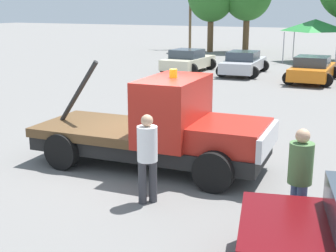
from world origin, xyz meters
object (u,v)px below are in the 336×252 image
(tow_truck, at_px, (163,130))
(traffic_cone, at_px, (159,119))
(person_at_hood, at_px, (147,153))
(canopy_tent_green, at_px, (315,25))
(person_near_truck, at_px, (300,173))
(parked_car_cream, at_px, (188,61))
(parked_car_silver, at_px, (244,63))
(parked_car_orange, at_px, (312,69))

(tow_truck, bearing_deg, traffic_cone, 114.67)
(person_at_hood, relative_size, canopy_tent_green, 0.51)
(person_near_truck, relative_size, person_at_hood, 1.02)
(canopy_tent_green, xyz_separation_m, traffic_cone, (-1.37, -21.12, -2.28))
(parked_car_cream, bearing_deg, canopy_tent_green, -34.07)
(tow_truck, height_order, traffic_cone, tow_truck)
(parked_car_cream, height_order, parked_car_silver, same)
(person_near_truck, height_order, canopy_tent_green, canopy_tent_green)
(canopy_tent_green, height_order, traffic_cone, canopy_tent_green)
(parked_car_silver, distance_m, parked_car_orange, 4.18)
(parked_car_cream, bearing_deg, person_at_hood, -158.00)
(parked_car_orange, height_order, traffic_cone, parked_car_orange)
(parked_car_cream, bearing_deg, tow_truck, -157.66)
(tow_truck, xyz_separation_m, person_near_truck, (3.57, -1.99, 0.12))
(person_near_truck, relative_size, parked_car_cream, 0.43)
(person_at_hood, distance_m, parked_car_orange, 17.26)
(person_at_hood, distance_m, parked_car_cream, 19.44)
(tow_truck, distance_m, parked_car_cream, 17.31)
(parked_car_silver, bearing_deg, canopy_tent_green, -21.74)
(person_at_hood, bearing_deg, parked_car_cream, 154.12)
(tow_truck, distance_m, parked_car_orange, 15.26)
(parked_car_cream, xyz_separation_m, traffic_cone, (4.52, -12.67, -0.39))
(person_near_truck, distance_m, parked_car_cream, 20.64)
(parked_car_cream, xyz_separation_m, parked_car_silver, (3.34, 0.29, 0.00))
(traffic_cone, bearing_deg, parked_car_cream, 109.63)
(person_at_hood, height_order, parked_car_orange, person_at_hood)
(person_at_hood, relative_size, parked_car_silver, 0.38)
(canopy_tent_green, relative_size, traffic_cone, 6.38)
(canopy_tent_green, bearing_deg, person_at_hood, -87.53)
(tow_truck, xyz_separation_m, canopy_tent_green, (-0.47, 24.55, 1.60))
(parked_car_orange, bearing_deg, parked_car_silver, 72.91)
(parked_car_orange, distance_m, canopy_tent_green, 9.62)
(parked_car_cream, relative_size, canopy_tent_green, 1.21)
(person_near_truck, bearing_deg, parked_car_cream, 80.37)
(parked_car_orange, bearing_deg, traffic_cone, 165.63)
(person_near_truck, xyz_separation_m, person_at_hood, (-2.90, -0.03, -0.03))
(traffic_cone, bearing_deg, parked_car_silver, 95.22)
(tow_truck, relative_size, parked_car_orange, 1.34)
(canopy_tent_green, bearing_deg, parked_car_cream, -124.86)
(person_near_truck, bearing_deg, parked_car_silver, 71.34)
(traffic_cone, bearing_deg, person_at_hood, -65.24)
(parked_car_cream, distance_m, canopy_tent_green, 10.47)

